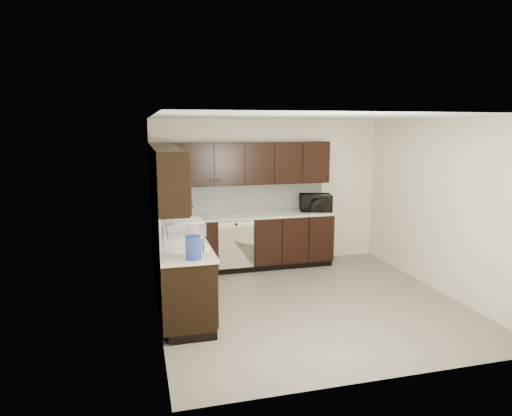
{
  "coord_description": "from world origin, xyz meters",
  "views": [
    {
      "loc": [
        -2.2,
        -5.54,
        2.38
      ],
      "look_at": [
        -0.59,
        0.6,
        1.24
      ],
      "focal_mm": 32.0,
      "sensor_mm": 36.0,
      "label": 1
    }
  ],
  "objects_px": {
    "storage_bin": "(182,228)",
    "blue_pitcher": "(193,248)",
    "microwave": "(316,203)",
    "sink": "(183,249)",
    "toaster_oven": "(181,209)"
  },
  "relations": [
    {
      "from": "storage_bin",
      "to": "blue_pitcher",
      "type": "xyz_separation_m",
      "value": [
        0.02,
        -1.11,
        0.03
      ]
    },
    {
      "from": "microwave",
      "to": "blue_pitcher",
      "type": "bearing_deg",
      "value": -122.35
    },
    {
      "from": "microwave",
      "to": "blue_pitcher",
      "type": "height_order",
      "value": "microwave"
    },
    {
      "from": "toaster_oven",
      "to": "blue_pitcher",
      "type": "bearing_deg",
      "value": -82.76
    },
    {
      "from": "microwave",
      "to": "sink",
      "type": "bearing_deg",
      "value": -132.53
    },
    {
      "from": "storage_bin",
      "to": "blue_pitcher",
      "type": "bearing_deg",
      "value": -89.02
    },
    {
      "from": "toaster_oven",
      "to": "blue_pitcher",
      "type": "height_order",
      "value": "blue_pitcher"
    },
    {
      "from": "sink",
      "to": "microwave",
      "type": "distance_m",
      "value": 2.95
    },
    {
      "from": "sink",
      "to": "blue_pitcher",
      "type": "xyz_separation_m",
      "value": [
        0.04,
        -0.69,
        0.19
      ]
    },
    {
      "from": "sink",
      "to": "storage_bin",
      "type": "height_order",
      "value": "sink"
    },
    {
      "from": "toaster_oven",
      "to": "microwave",
      "type": "bearing_deg",
      "value": 7.55
    },
    {
      "from": "sink",
      "to": "storage_bin",
      "type": "relative_size",
      "value": 1.55
    },
    {
      "from": "microwave",
      "to": "storage_bin",
      "type": "distance_m",
      "value": 2.71
    },
    {
      "from": "sink",
      "to": "microwave",
      "type": "relative_size",
      "value": 1.56
    },
    {
      "from": "sink",
      "to": "storage_bin",
      "type": "xyz_separation_m",
      "value": [
        0.03,
        0.42,
        0.16
      ]
    }
  ]
}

